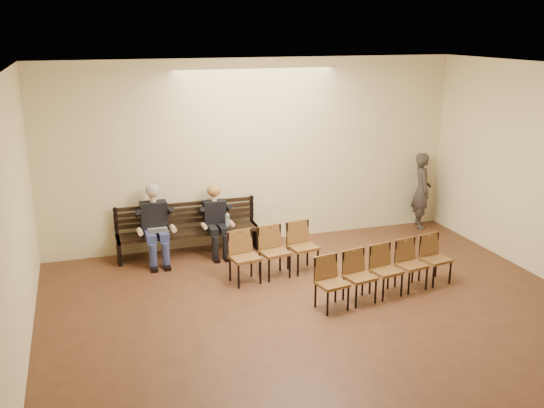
{
  "coord_description": "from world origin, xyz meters",
  "views": [
    {
      "loc": [
        -3.17,
        -5.78,
        4.03
      ],
      "look_at": [
        0.02,
        4.05,
        1.0
      ],
      "focal_mm": 40.0,
      "sensor_mm": 36.0,
      "label": 1
    }
  ],
  "objects_px": {
    "seated_woman": "(216,223)",
    "chair_row_front": "(275,252)",
    "passerby": "(422,185)",
    "water_bottle": "(228,226)",
    "bag": "(239,240)",
    "bench": "(189,242)",
    "chair_row_back": "(386,271)",
    "laptop": "(158,232)",
    "seated_man": "(155,223)"
  },
  "relations": [
    {
      "from": "passerby",
      "to": "laptop",
      "type": "bearing_deg",
      "value": 110.27
    },
    {
      "from": "water_bottle",
      "to": "chair_row_front",
      "type": "distance_m",
      "value": 1.27
    },
    {
      "from": "water_bottle",
      "to": "bag",
      "type": "height_order",
      "value": "water_bottle"
    },
    {
      "from": "seated_man",
      "to": "seated_woman",
      "type": "xyz_separation_m",
      "value": [
        1.1,
        0.0,
        -0.11
      ]
    },
    {
      "from": "bag",
      "to": "passerby",
      "type": "bearing_deg",
      "value": 0.0
    },
    {
      "from": "bench",
      "to": "bag",
      "type": "bearing_deg",
      "value": 5.86
    },
    {
      "from": "chair_row_front",
      "to": "seated_man",
      "type": "bearing_deg",
      "value": 133.54
    },
    {
      "from": "seated_man",
      "to": "passerby",
      "type": "xyz_separation_m",
      "value": [
        5.51,
        0.22,
        0.21
      ]
    },
    {
      "from": "seated_man",
      "to": "seated_woman",
      "type": "bearing_deg",
      "value": 0.0
    },
    {
      "from": "bench",
      "to": "seated_woman",
      "type": "bearing_deg",
      "value": -13.8
    },
    {
      "from": "passerby",
      "to": "seated_woman",
      "type": "bearing_deg",
      "value": 109.27
    },
    {
      "from": "water_bottle",
      "to": "passerby",
      "type": "relative_size",
      "value": 0.14
    },
    {
      "from": "laptop",
      "to": "chair_row_front",
      "type": "bearing_deg",
      "value": -21.1
    },
    {
      "from": "bag",
      "to": "chair_row_front",
      "type": "height_order",
      "value": "chair_row_front"
    },
    {
      "from": "chair_row_front",
      "to": "bag",
      "type": "bearing_deg",
      "value": 88.0
    },
    {
      "from": "laptop",
      "to": "bag",
      "type": "height_order",
      "value": "laptop"
    },
    {
      "from": "water_bottle",
      "to": "chair_row_back",
      "type": "xyz_separation_m",
      "value": [
        1.93,
        -2.38,
        -0.17
      ]
    },
    {
      "from": "bag",
      "to": "seated_man",
      "type": "bearing_deg",
      "value": -172.1
    },
    {
      "from": "seated_man",
      "to": "chair_row_back",
      "type": "distance_m",
      "value": 4.13
    },
    {
      "from": "bag",
      "to": "chair_row_front",
      "type": "distance_m",
      "value": 1.62
    },
    {
      "from": "seated_woman",
      "to": "chair_row_front",
      "type": "distance_m",
      "value": 1.53
    },
    {
      "from": "laptop",
      "to": "chair_row_front",
      "type": "relative_size",
      "value": 0.22
    },
    {
      "from": "bench",
      "to": "chair_row_front",
      "type": "relative_size",
      "value": 1.7
    },
    {
      "from": "water_bottle",
      "to": "chair_row_front",
      "type": "relative_size",
      "value": 0.16
    },
    {
      "from": "bench",
      "to": "laptop",
      "type": "bearing_deg",
      "value": -155.09
    },
    {
      "from": "water_bottle",
      "to": "bag",
      "type": "bearing_deg",
      "value": 53.42
    },
    {
      "from": "seated_woman",
      "to": "chair_row_front",
      "type": "xyz_separation_m",
      "value": [
        0.68,
        -1.36,
        -0.16
      ]
    },
    {
      "from": "bench",
      "to": "chair_row_back",
      "type": "bearing_deg",
      "value": -46.3
    },
    {
      "from": "chair_row_front",
      "to": "passerby",
      "type": "bearing_deg",
      "value": 13.97
    },
    {
      "from": "water_bottle",
      "to": "seated_man",
      "type": "bearing_deg",
      "value": 170.71
    },
    {
      "from": "bench",
      "to": "seated_man",
      "type": "xyz_separation_m",
      "value": [
        -0.61,
        -0.12,
        0.47
      ]
    },
    {
      "from": "bench",
      "to": "seated_man",
      "type": "bearing_deg",
      "value": -168.89
    },
    {
      "from": "seated_man",
      "to": "passerby",
      "type": "height_order",
      "value": "passerby"
    },
    {
      "from": "bench",
      "to": "chair_row_front",
      "type": "bearing_deg",
      "value": -51.69
    },
    {
      "from": "bench",
      "to": "bag",
      "type": "distance_m",
      "value": 0.98
    },
    {
      "from": "seated_woman",
      "to": "passerby",
      "type": "xyz_separation_m",
      "value": [
        4.41,
        0.22,
        0.32
      ]
    },
    {
      "from": "seated_woman",
      "to": "chair_row_front",
      "type": "height_order",
      "value": "seated_woman"
    },
    {
      "from": "seated_woman",
      "to": "water_bottle",
      "type": "relative_size",
      "value": 4.76
    },
    {
      "from": "water_bottle",
      "to": "passerby",
      "type": "height_order",
      "value": "passerby"
    },
    {
      "from": "seated_man",
      "to": "chair_row_front",
      "type": "relative_size",
      "value": 0.9
    },
    {
      "from": "seated_man",
      "to": "seated_woman",
      "type": "height_order",
      "value": "seated_man"
    },
    {
      "from": "passerby",
      "to": "chair_row_front",
      "type": "height_order",
      "value": "passerby"
    },
    {
      "from": "bench",
      "to": "seated_woman",
      "type": "relative_size",
      "value": 2.22
    },
    {
      "from": "seated_man",
      "to": "chair_row_back",
      "type": "relative_size",
      "value": 0.57
    },
    {
      "from": "seated_man",
      "to": "laptop",
      "type": "relative_size",
      "value": 4.06
    },
    {
      "from": "chair_row_back",
      "to": "bench",
      "type": "bearing_deg",
      "value": 123.0
    },
    {
      "from": "laptop",
      "to": "water_bottle",
      "type": "bearing_deg",
      "value": 10.92
    },
    {
      "from": "seated_woman",
      "to": "chair_row_back",
      "type": "distance_m",
      "value": 3.34
    },
    {
      "from": "seated_man",
      "to": "bag",
      "type": "height_order",
      "value": "seated_man"
    },
    {
      "from": "water_bottle",
      "to": "chair_row_back",
      "type": "bearing_deg",
      "value": -50.96
    }
  ]
}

